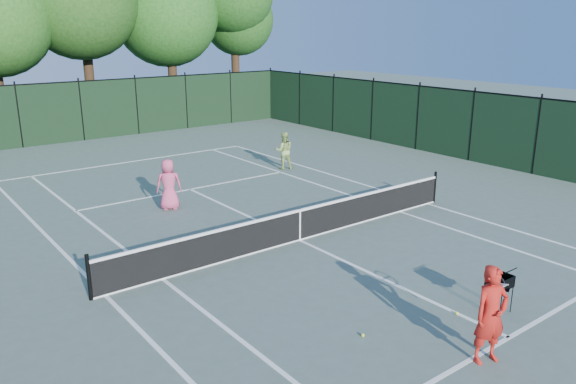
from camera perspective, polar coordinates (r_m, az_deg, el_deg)
ground at (r=15.63m, az=1.19°, el=-4.93°), size 90.00×90.00×0.00m
sideline_doubles_left at (r=13.20m, az=-18.05°, el=-9.97°), size 0.10×23.77×0.01m
sideline_doubles_right at (r=19.35m, az=13.98°, el=-1.16°), size 0.10×23.77×0.01m
sideline_singles_left at (r=13.65m, az=-12.60°, el=-8.64°), size 0.10×23.77×0.01m
sideline_singles_right at (r=18.34m, az=11.29°, el=-1.97°), size 0.10×23.77×0.01m
baseline_far at (r=25.60m, az=-15.69°, el=2.99°), size 10.97×0.10×0.01m
service_line_near at (r=11.83m, az=21.52°, el=-13.58°), size 8.23×0.10×0.01m
service_line_far at (r=20.75m, az=-9.92°, el=0.28°), size 8.23×0.10×0.01m
center_service_line at (r=15.63m, az=1.19°, el=-4.92°), size 0.10×12.80×0.01m
tennis_net at (r=15.46m, az=1.20°, el=-3.28°), size 11.69×0.09×1.06m
fence_far at (r=31.01m, az=-20.25°, el=7.68°), size 24.00×0.05×3.00m
fence_right at (r=24.33m, az=23.96°, el=5.11°), size 0.05×36.00×3.00m
coach at (r=10.56m, az=19.91°, el=-11.64°), size 1.06×0.61×1.80m
player_pink at (r=18.43m, az=-12.02°, el=0.78°), size 0.95×0.81×1.66m
player_green at (r=23.25m, az=-0.42°, el=4.24°), size 0.94×0.87×1.55m
ball_hopper at (r=12.42m, az=20.72°, el=-8.46°), size 0.57×0.57×0.82m
loose_ball_near_cart at (r=12.31m, az=16.77°, el=-11.70°), size 0.07×0.07×0.07m
loose_ball_midcourt at (r=11.15m, az=7.61°, el=-14.23°), size 0.07×0.07×0.07m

